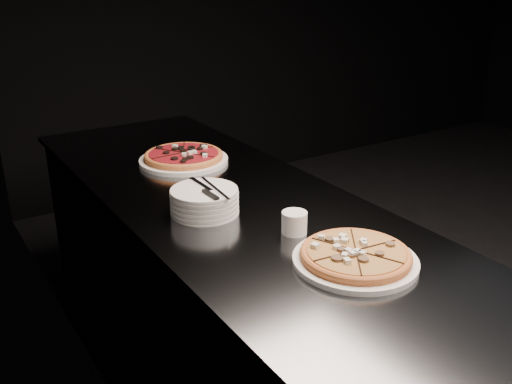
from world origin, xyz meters
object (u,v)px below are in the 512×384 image
pizza_tomato (184,157)px  ramekin (294,222)px  counter (250,331)px  cutlery (209,189)px  plate_stack (204,201)px  pizza_mushroom (355,256)px

pizza_tomato → ramekin: 0.75m
counter → cutlery: (-0.12, 0.04, 0.54)m
plate_stack → ramekin: plate_stack is taller
counter → plate_stack: 0.52m
pizza_mushroom → plate_stack: bearing=109.4°
plate_stack → pizza_mushroom: bearing=-70.6°
counter → pizza_tomato: (0.03, 0.54, 0.48)m
counter → plate_stack: (-0.13, 0.06, 0.50)m
counter → ramekin: bearing=-83.7°
plate_stack → cutlery: bearing=-62.4°
counter → pizza_mushroom: bearing=-83.7°
pizza_tomato → cutlery: (-0.15, -0.50, 0.06)m
cutlery → ramekin: bearing=-60.8°
pizza_mushroom → cutlery: cutlery is taller
counter → pizza_mushroom: pizza_mushroom is taller
counter → ramekin: 0.54m
pizza_mushroom → ramekin: (-0.03, 0.23, 0.01)m
ramekin → pizza_mushroom: bearing=-83.8°
plate_stack → cutlery: (0.01, -0.02, 0.04)m
pizza_mushroom → cutlery: 0.52m
ramekin → cutlery: bearing=119.5°
counter → ramekin: (0.02, -0.21, 0.49)m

